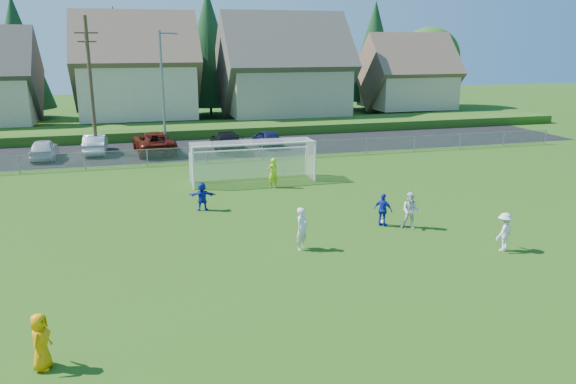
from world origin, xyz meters
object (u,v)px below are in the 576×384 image
Objects in this scene: player_blue_a at (383,210)px; car_b at (95,144)px; soccer_goal at (252,155)px; car_e at (267,138)px; player_white_a at (302,229)px; soccer_ball at (383,222)px; goalkeeper at (273,173)px; car_d at (226,141)px; referee at (41,342)px; player_white_c at (504,232)px; car_a at (44,149)px; player_white_b at (411,211)px; car_c at (154,142)px; player_blue_b at (202,196)px.

player_blue_a is 25.58m from car_b.
soccer_goal is (9.60, -11.68, 0.89)m from car_b.
player_white_a is at bearing 75.03° from car_e.
goalkeeper is at bearing 112.15° from soccer_ball.
goalkeeper is 0.23× the size of soccer_goal.
goalkeeper is at bearing 95.53° from car_d.
car_d is at bearing 7.58° from car_e.
soccer_goal is (9.48, 18.34, 0.85)m from referee.
player_white_c is (16.84, 4.16, 0.02)m from referee.
player_white_a is 8.17m from player_white_c.
referee is 29.08m from car_a.
player_blue_a is 20.57m from car_d.
player_white_a is 0.40× the size of car_b.
car_a is 16.65m from car_e.
soccer_goal reaches higher than car_e.
player_white_c is 0.21× the size of soccer_goal.
soccer_goal reaches higher than car_d.
soccer_ball is 16.04m from referee.
referee is 0.21× the size of soccer_goal.
player_white_c is (3.26, -4.36, 0.68)m from soccer_ball.
player_white_b is at bearing -164.41° from player_blue_a.
soccer_ball is 5.07m from player_white_a.
car_c is 1.48× the size of car_e.
referee is 0.92× the size of player_white_b.
goalkeeper is at bearing 73.02° from car_e.
player_blue_b reaches higher than car_e.
player_white_c reaches higher than car_a.
car_d reaches higher than player_blue_b.
soccer_ball is 0.04× the size of car_d.
car_a is at bearing 130.18° from soccer_ball.
player_white_b is (0.93, -0.85, 0.74)m from soccer_ball.
player_blue_a is 0.29× the size of car_d.
player_white_c is at bearing 177.53° from player_blue_a.
soccer_goal is (0.48, 11.87, 0.74)m from player_white_a.
car_c is at bearing 60.49° from player_white_a.
car_e is at bearing -101.13° from player_blue_b.
player_blue_a is at bearing 161.32° from player_blue_b.
goalkeeper is 0.39× the size of car_b.
player_white_a is at bearing 96.86° from car_c.
player_blue_a reaches higher than car_b.
player_blue_b is at bearing 78.32° from car_d.
soccer_goal is (13.08, -10.52, 0.90)m from car_a.
player_white_b reaches higher than car_a.
car_c is (-9.31, 20.73, 0.06)m from player_blue_a.
referee is at bearing 44.36° from goalkeeper.
player_white_b is 0.29× the size of car_c.
soccer_goal reaches higher than player_blue_a.
soccer_ball is 0.14× the size of player_blue_a.
car_d is at bearing 136.24° from player_white_b.
car_e is (-3.79, 25.16, -0.11)m from player_white_c.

